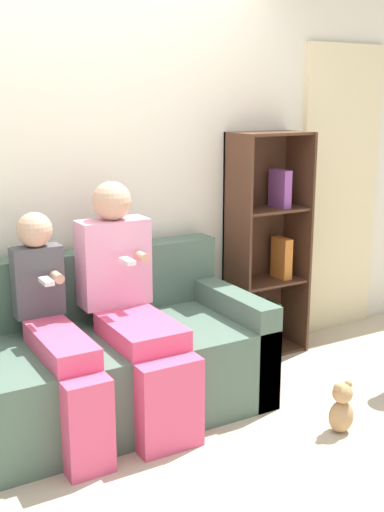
{
  "coord_description": "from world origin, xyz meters",
  "views": [
    {
      "loc": [
        -1.32,
        -2.59,
        1.74
      ],
      "look_at": [
        0.51,
        0.59,
        0.82
      ],
      "focal_mm": 45.0,
      "sensor_mm": 36.0,
      "label": 1
    }
  ],
  "objects_px": {
    "couch": "(84,367)",
    "adult_seated": "(132,300)",
    "bookshelf": "(265,251)",
    "teddy_bear": "(342,408)",
    "child_seated": "(57,330)"
  },
  "relations": [
    {
      "from": "teddy_bear",
      "to": "bookshelf",
      "type": "bearing_deg",
      "value": 74.1
    },
    {
      "from": "couch",
      "to": "teddy_bear",
      "type": "height_order",
      "value": "couch"
    },
    {
      "from": "couch",
      "to": "adult_seated",
      "type": "height_order",
      "value": "adult_seated"
    },
    {
      "from": "adult_seated",
      "to": "teddy_bear",
      "type": "height_order",
      "value": "adult_seated"
    },
    {
      "from": "bookshelf",
      "to": "teddy_bear",
      "type": "height_order",
      "value": "bookshelf"
    },
    {
      "from": "bookshelf",
      "to": "teddy_bear",
      "type": "bearing_deg",
      "value": -105.9
    },
    {
      "from": "adult_seated",
      "to": "bookshelf",
      "type": "relative_size",
      "value": 0.85
    },
    {
      "from": "couch",
      "to": "adult_seated",
      "type": "bearing_deg",
      "value": -21.64
    },
    {
      "from": "child_seated",
      "to": "couch",
      "type": "bearing_deg",
      "value": 37.77
    },
    {
      "from": "adult_seated",
      "to": "couch",
      "type": "bearing_deg",
      "value": 158.36
    },
    {
      "from": "adult_seated",
      "to": "child_seated",
      "type": "xyz_separation_m",
      "value": [
        -0.43,
        -0.04,
        -0.08
      ]
    },
    {
      "from": "bookshelf",
      "to": "couch",
      "type": "bearing_deg",
      "value": -167.64
    },
    {
      "from": "adult_seated",
      "to": "teddy_bear",
      "type": "xyz_separation_m",
      "value": [
        0.87,
        -0.74,
        -0.53
      ]
    },
    {
      "from": "couch",
      "to": "adult_seated",
      "type": "distance_m",
      "value": 0.46
    },
    {
      "from": "couch",
      "to": "bookshelf",
      "type": "bearing_deg",
      "value": 12.36
    }
  ]
}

